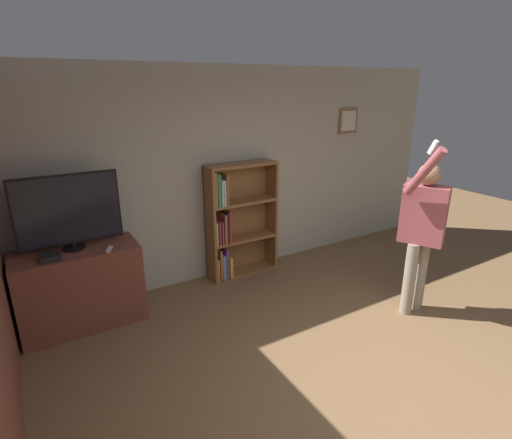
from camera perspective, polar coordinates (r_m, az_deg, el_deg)
ground_plane at (r=3.67m, az=20.87°, el=-24.91°), size 14.00×14.00×0.00m
wall_back at (r=5.22m, az=-4.38°, el=6.40°), size 7.14×0.09×2.70m
tv_ledge at (r=4.66m, az=-23.74°, el=-8.86°), size 1.22×0.56×0.86m
television at (r=4.40m, az=-25.22°, el=1.03°), size 1.00×0.22×0.78m
game_console at (r=4.35m, az=-27.33°, el=-4.74°), size 0.18×0.20×0.05m
remote_loose at (r=4.35m, az=-20.24°, el=-4.01°), size 0.09×0.14×0.02m
bookshelf at (r=5.24m, az=-3.04°, el=-0.52°), size 0.95×0.28×1.52m
person at (r=4.61m, az=22.70°, el=-0.75°), size 0.59×0.57×1.98m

